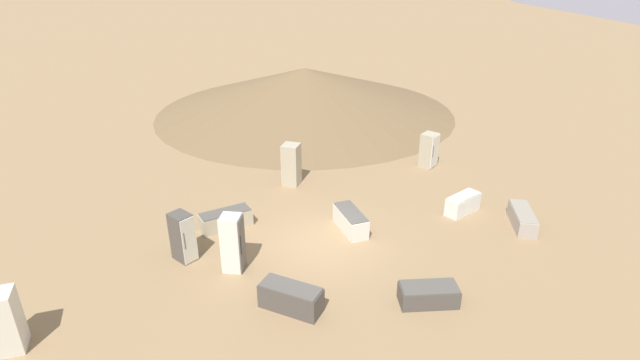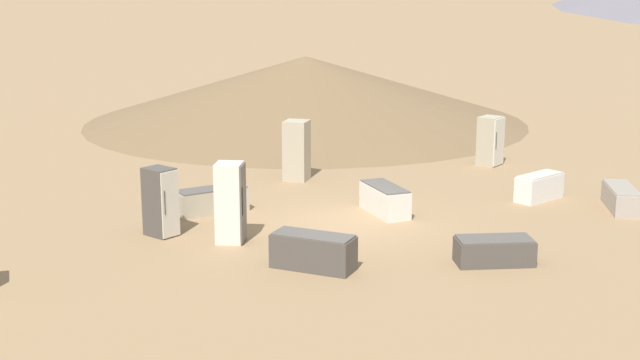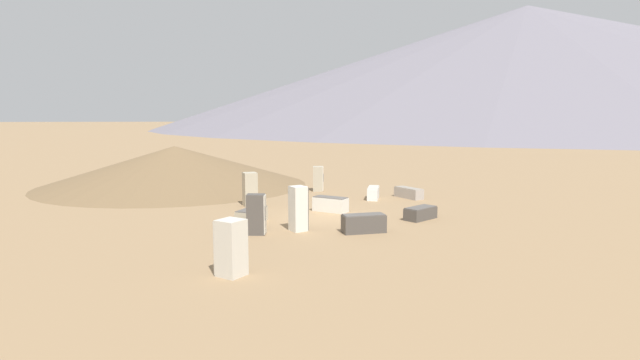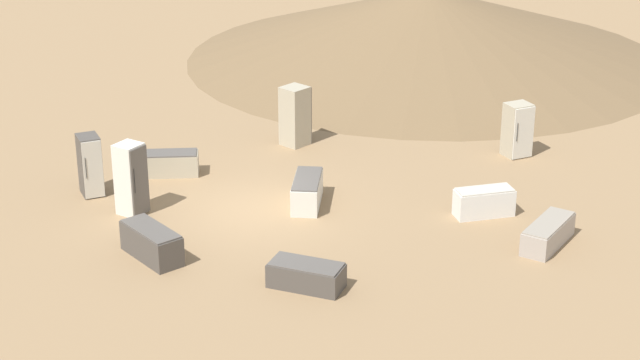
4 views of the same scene
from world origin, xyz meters
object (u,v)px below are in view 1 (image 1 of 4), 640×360
at_px(discarded_fridge_0, 463,204).
at_px(discarded_fridge_2, 291,298).
at_px(discarded_fridge_3, 233,243).
at_px(discarded_fridge_6, 183,237).
at_px(discarded_fridge_7, 291,164).
at_px(discarded_fridge_8, 350,221).
at_px(discarded_fridge_5, 429,295).
at_px(discarded_fridge_1, 429,150).
at_px(discarded_fridge_10, 226,219).
at_px(discarded_fridge_4, 4,321).
at_px(discarded_fridge_9, 522,218).

relative_size(discarded_fridge_0, discarded_fridge_2, 0.89).
bearing_deg(discarded_fridge_3, discarded_fridge_6, -101.17).
xyz_separation_m(discarded_fridge_3, discarded_fridge_6, (-0.35, 1.80, -0.12)).
relative_size(discarded_fridge_2, discarded_fridge_7, 1.01).
xyz_separation_m(discarded_fridge_2, discarded_fridge_8, (4.85, 0.48, -0.01)).
height_order(discarded_fridge_2, discarded_fridge_5, discarded_fridge_2).
bearing_deg(discarded_fridge_2, discarded_fridge_3, -110.75).
bearing_deg(discarded_fridge_0, discarded_fridge_1, -34.61).
xyz_separation_m(discarded_fridge_7, discarded_fridge_10, (-4.45, 0.09, -0.59)).
bearing_deg(discarded_fridge_10, discarded_fridge_4, 114.31).
height_order(discarded_fridge_4, discarded_fridge_7, discarded_fridge_7).
bearing_deg(discarded_fridge_1, discarded_fridge_2, 9.50).
xyz_separation_m(discarded_fridge_6, discarded_fridge_9, (7.85, -9.46, -0.53)).
distance_m(discarded_fridge_4, discarded_fridge_9, 16.83).
relative_size(discarded_fridge_7, discarded_fridge_10, 0.93).
height_order(discarded_fridge_0, discarded_fridge_4, discarded_fridge_4).
height_order(discarded_fridge_1, discarded_fridge_2, discarded_fridge_1).
bearing_deg(discarded_fridge_10, discarded_fridge_1, -85.67).
relative_size(discarded_fridge_7, discarded_fridge_8, 1.02).
bearing_deg(discarded_fridge_3, discarded_fridge_1, 143.91).
bearing_deg(discarded_fridge_3, discarded_fridge_0, 121.62).
height_order(discarded_fridge_0, discarded_fridge_1, discarded_fridge_1).
bearing_deg(discarded_fridge_7, discarded_fridge_3, -86.20).
bearing_deg(discarded_fridge_2, discarded_fridge_7, -152.15).
relative_size(discarded_fridge_1, discarded_fridge_7, 0.88).
distance_m(discarded_fridge_4, discarded_fridge_10, 7.68).
distance_m(discarded_fridge_9, discarded_fridge_10, 11.07).
relative_size(discarded_fridge_2, discarded_fridge_4, 1.06).
bearing_deg(discarded_fridge_5, discarded_fridge_9, 131.61).
bearing_deg(discarded_fridge_1, discarded_fridge_10, -16.74).
bearing_deg(discarded_fridge_8, discarded_fridge_5, 95.58).
relative_size(discarded_fridge_0, discarded_fridge_7, 0.90).
bearing_deg(discarded_fridge_9, discarded_fridge_10, -171.81).
bearing_deg(discarded_fridge_2, discarded_fridge_9, 144.73).
height_order(discarded_fridge_0, discarded_fridge_8, discarded_fridge_8).
bearing_deg(discarded_fridge_0, discarded_fridge_7, 28.77).
relative_size(discarded_fridge_1, discarded_fridge_3, 0.84).
bearing_deg(discarded_fridge_3, discarded_fridge_4, -48.74).
relative_size(discarded_fridge_1, discarded_fridge_8, 0.89).
bearing_deg(discarded_fridge_10, discarded_fridge_9, -118.83).
bearing_deg(discarded_fridge_5, discarded_fridge_4, -84.94).
distance_m(discarded_fridge_3, discarded_fridge_8, 4.65).
height_order(discarded_fridge_0, discarded_fridge_10, discarded_fridge_0).
bearing_deg(discarded_fridge_1, discarded_fridge_5, 28.28).
xyz_separation_m(discarded_fridge_2, discarded_fridge_9, (8.29, -4.99, -0.08)).
distance_m(discarded_fridge_1, discarded_fridge_10, 10.44).
distance_m(discarded_fridge_0, discarded_fridge_9, 2.22).
xyz_separation_m(discarded_fridge_5, discarded_fridge_10, (0.55, 7.95, 0.04)).
relative_size(discarded_fridge_3, discarded_fridge_4, 1.10).
bearing_deg(discarded_fridge_4, discarded_fridge_5, -8.70).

